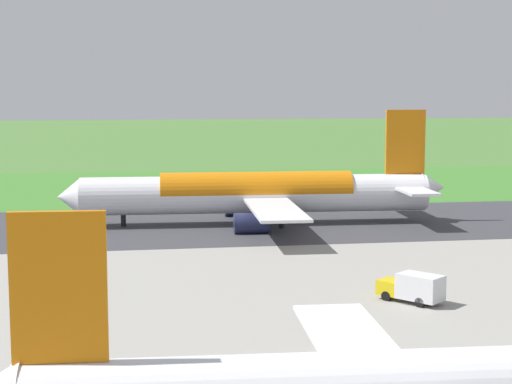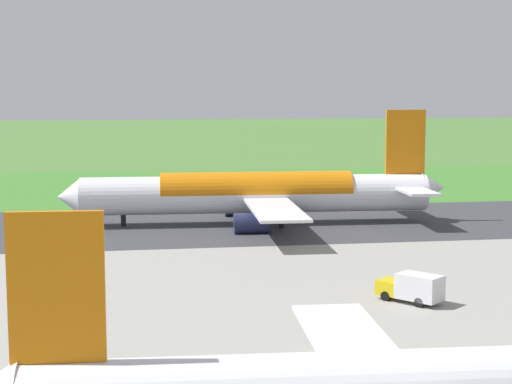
# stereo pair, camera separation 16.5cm
# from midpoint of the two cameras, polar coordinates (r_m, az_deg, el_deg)

# --- Properties ---
(ground_plane) EXTENTS (800.00, 800.00, 0.00)m
(ground_plane) POSITION_cam_midpoint_polar(r_m,az_deg,el_deg) (117.87, 5.25, -2.07)
(ground_plane) COLOR #477233
(runway_asphalt) EXTENTS (600.00, 33.37, 0.06)m
(runway_asphalt) POSITION_cam_midpoint_polar(r_m,az_deg,el_deg) (117.87, 5.25, -2.06)
(runway_asphalt) COLOR #38383D
(runway_asphalt) RESTS_ON ground
(grass_verge_foreground) EXTENTS (600.00, 80.00, 0.04)m
(grass_verge_foreground) POSITION_cam_midpoint_polar(r_m,az_deg,el_deg) (153.43, 1.87, 0.09)
(grass_verge_foreground) COLOR #3C782B
(grass_verge_foreground) RESTS_ON ground
(airliner_main) EXTENTS (54.10, 44.22, 15.88)m
(airliner_main) POSITION_cam_midpoint_polar(r_m,az_deg,el_deg) (115.13, 0.23, -0.07)
(airliner_main) COLOR white
(airliner_main) RESTS_ON ground
(service_truck_baggage) EXTENTS (5.41, 5.91, 2.65)m
(service_truck_baggage) POSITION_cam_midpoint_polar(r_m,az_deg,el_deg) (74.60, 10.73, -6.44)
(service_truck_baggage) COLOR gold
(service_truck_baggage) RESTS_ON ground
(no_stopping_sign) EXTENTS (0.60, 0.10, 2.95)m
(no_stopping_sign) POSITION_cam_midpoint_polar(r_m,az_deg,el_deg) (145.73, -6.17, 0.36)
(no_stopping_sign) COLOR slate
(no_stopping_sign) RESTS_ON ground
(traffic_cone_orange) EXTENTS (0.40, 0.40, 0.55)m
(traffic_cone_orange) POSITION_cam_midpoint_polar(r_m,az_deg,el_deg) (147.26, -9.18, -0.19)
(traffic_cone_orange) COLOR orange
(traffic_cone_orange) RESTS_ON ground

